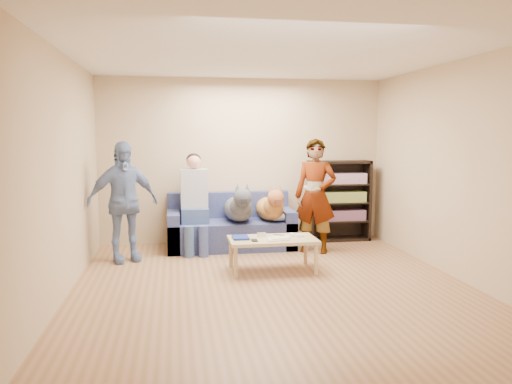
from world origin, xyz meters
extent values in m
plane|color=olive|center=(0.00, 0.00, 0.00)|extent=(5.00, 5.00, 0.00)
plane|color=white|center=(0.00, 0.00, 2.60)|extent=(5.00, 5.00, 0.00)
plane|color=tan|center=(0.00, 2.50, 1.30)|extent=(4.50, 0.00, 4.50)
plane|color=tan|center=(0.00, -2.50, 1.30)|extent=(4.50, 0.00, 4.50)
plane|color=tan|center=(-2.25, 0.00, 1.30)|extent=(0.00, 5.00, 5.00)
plane|color=tan|center=(2.25, 0.00, 1.30)|extent=(0.00, 5.00, 5.00)
ellipsoid|color=#B0B0B5|center=(0.44, 1.87, 0.49)|extent=(0.38, 0.32, 0.13)
imported|color=gray|center=(0.94, 1.58, 0.83)|extent=(0.72, 0.64, 1.66)
imported|color=#7E9EC9|center=(-1.78, 1.49, 0.82)|extent=(1.04, 0.73, 1.63)
cube|color=white|center=(0.74, 1.38, 0.99)|extent=(0.05, 0.12, 0.03)
cube|color=navy|center=(-0.28, 0.72, 0.43)|extent=(0.20, 0.26, 0.03)
cube|color=silver|center=(0.17, 0.57, 0.43)|extent=(0.26, 0.20, 0.02)
cube|color=beige|center=(0.20, 0.59, 0.44)|extent=(0.22, 0.17, 0.01)
cube|color=silver|center=(0.00, 0.79, 0.45)|extent=(0.11, 0.06, 0.05)
cube|color=white|center=(0.40, 0.77, 0.43)|extent=(0.04, 0.13, 0.03)
cube|color=white|center=(0.48, 0.69, 0.43)|extent=(0.09, 0.06, 0.03)
cylinder|color=white|center=(0.32, 0.65, 0.43)|extent=(0.07, 0.07, 0.02)
cylinder|color=silver|center=(0.32, 0.73, 0.43)|extent=(0.07, 0.07, 0.02)
cylinder|color=orange|center=(0.10, 0.51, 0.42)|extent=(0.13, 0.06, 0.01)
cylinder|color=black|center=(0.24, 0.85, 0.42)|extent=(0.13, 0.08, 0.01)
cube|color=black|center=(-0.13, 0.55, 0.43)|extent=(0.07, 0.12, 0.02)
cube|color=#515B93|center=(-0.25, 2.05, 0.21)|extent=(1.90, 0.85, 0.42)
cube|color=#515B93|center=(-0.25, 2.38, 0.62)|extent=(1.90, 0.18, 0.40)
cube|color=#515B93|center=(-1.11, 2.05, 0.29)|extent=(0.18, 0.85, 0.58)
cube|color=#515B93|center=(0.61, 2.05, 0.29)|extent=(0.18, 0.85, 0.58)
cube|color=#3C5385|center=(-0.80, 1.97, 0.53)|extent=(0.40, 0.38, 0.22)
cylinder|color=#3D5887|center=(-0.90, 1.55, 0.21)|extent=(0.14, 0.14, 0.47)
cylinder|color=#445797|center=(-0.70, 1.55, 0.21)|extent=(0.14, 0.14, 0.47)
cube|color=#B6B5BA|center=(-0.80, 2.07, 0.92)|extent=(0.40, 0.24, 0.58)
sphere|color=#DF9785|center=(-0.80, 2.07, 1.32)|extent=(0.21, 0.21, 0.21)
ellipsoid|color=black|center=(-0.80, 2.10, 1.35)|extent=(0.22, 0.22, 0.19)
ellipsoid|color=#50545B|center=(-0.14, 2.00, 0.61)|extent=(0.43, 0.89, 0.37)
sphere|color=#484B52|center=(-0.14, 1.68, 0.69)|extent=(0.32, 0.32, 0.32)
sphere|color=#46464F|center=(-0.14, 1.50, 0.84)|extent=(0.26, 0.26, 0.26)
cube|color=black|center=(-0.14, 1.38, 0.80)|extent=(0.08, 0.12, 0.07)
cone|color=#4E5258|center=(-0.21, 1.53, 0.98)|extent=(0.08, 0.08, 0.12)
cone|color=#52565D|center=(-0.07, 1.53, 0.98)|extent=(0.08, 0.08, 0.12)
cylinder|color=#4C4F56|center=(-0.14, 2.43, 0.57)|extent=(0.05, 0.29, 0.17)
ellipsoid|color=#B47037|center=(0.35, 2.02, 0.59)|extent=(0.40, 0.83, 0.35)
sphere|color=#A87B33|center=(0.35, 1.73, 0.67)|extent=(0.30, 0.30, 0.30)
sphere|color=#BC6C39|center=(0.35, 1.56, 0.81)|extent=(0.24, 0.24, 0.24)
cube|color=#592F1E|center=(0.35, 1.45, 0.78)|extent=(0.08, 0.12, 0.07)
cone|color=#C7733D|center=(0.28, 1.59, 0.94)|extent=(0.08, 0.08, 0.12)
cone|color=#AA5734|center=(0.41, 1.59, 0.94)|extent=(0.08, 0.08, 0.12)
cylinder|color=#B07635|center=(0.35, 2.42, 0.56)|extent=(0.05, 0.27, 0.16)
cube|color=#CEB77F|center=(0.12, 0.67, 0.40)|extent=(1.10, 0.60, 0.04)
cylinder|color=tan|center=(-0.38, 0.42, 0.19)|extent=(0.05, 0.05, 0.38)
cylinder|color=#D5C083|center=(0.62, 0.42, 0.19)|extent=(0.05, 0.05, 0.38)
cylinder|color=tan|center=(-0.38, 0.92, 0.19)|extent=(0.05, 0.05, 0.38)
cylinder|color=tan|center=(0.62, 0.92, 0.19)|extent=(0.05, 0.05, 0.38)
cube|color=black|center=(1.07, 2.32, 0.65)|extent=(0.04, 0.34, 1.30)
cube|color=black|center=(2.03, 2.32, 0.65)|extent=(0.04, 0.34, 1.30)
cube|color=black|center=(1.55, 2.32, 1.28)|extent=(1.00, 0.34, 0.04)
cube|color=black|center=(1.55, 2.32, 0.02)|extent=(1.00, 0.34, 0.04)
cube|color=black|center=(1.55, 2.48, 0.65)|extent=(1.00, 0.02, 1.30)
cube|color=black|center=(1.55, 2.32, 0.32)|extent=(0.94, 0.32, 0.03)
cube|color=black|center=(1.55, 2.32, 0.62)|extent=(0.94, 0.32, 0.02)
cube|color=black|center=(1.55, 2.32, 0.92)|extent=(0.94, 0.32, 0.02)
cube|color=#B23333|center=(1.55, 2.30, 0.42)|extent=(0.84, 0.24, 0.17)
cube|color=gold|center=(1.55, 2.30, 0.72)|extent=(0.84, 0.24, 0.17)
cube|color=#994C99|center=(1.55, 2.30, 1.02)|extent=(0.84, 0.24, 0.17)
camera|label=1|loc=(-1.08, -5.39, 1.72)|focal=35.00mm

